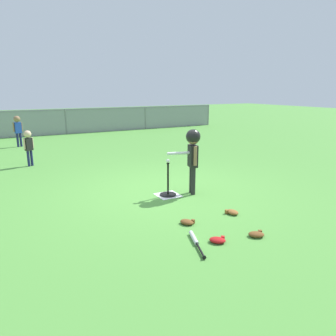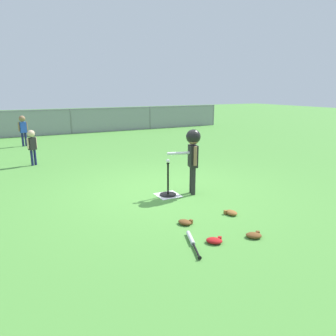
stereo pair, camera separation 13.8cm
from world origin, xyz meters
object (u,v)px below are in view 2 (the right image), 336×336
object	(u,v)px
batting_tee	(168,190)
spare_bat_silver	(192,241)
fielder_deep_left	(32,143)
batter_child	(193,148)
glove_tossed_aside	(185,222)
baseball_on_tee	(168,161)
glove_near_bats	(231,213)
glove_outfield_drop	(214,241)
glove_by_plate	(254,235)
fielder_deep_center	(23,127)

from	to	relation	value
batting_tee	spare_bat_silver	xyz separation A→B (m)	(-0.63, -1.90, -0.07)
fielder_deep_left	batter_child	bearing A→B (deg)	-57.84
glove_tossed_aside	fielder_deep_left	bearing A→B (deg)	107.72
baseball_on_tee	batter_child	size ratio (longest dim) A/B	0.06
glove_near_bats	glove_outfield_drop	bearing A→B (deg)	-140.36
spare_bat_silver	glove_near_bats	world-z (taller)	glove_near_bats
batter_child	glove_near_bats	world-z (taller)	batter_child
baseball_on_tee	batting_tee	bearing A→B (deg)	-90.00
glove_tossed_aside	glove_outfield_drop	world-z (taller)	same
glove_by_plate	batting_tee	bearing A→B (deg)	95.98
spare_bat_silver	glove_outfield_drop	xyz separation A→B (m)	(0.27, -0.15, 0.01)
spare_bat_silver	batting_tee	bearing A→B (deg)	71.72
fielder_deep_left	glove_tossed_aside	bearing A→B (deg)	-72.28
fielder_deep_left	glove_near_bats	distance (m)	5.90
fielder_deep_center	glove_outfield_drop	xyz separation A→B (m)	(1.74, -9.33, -0.68)
fielder_deep_center	glove_by_plate	world-z (taller)	fielder_deep_center
baseball_on_tee	fielder_deep_left	distance (m)	4.44
glove_outfield_drop	batter_child	bearing A→B (deg)	66.63
baseball_on_tee	glove_tossed_aside	size ratio (longest dim) A/B	0.28
baseball_on_tee	glove_tossed_aside	distance (m)	1.54
spare_bat_silver	fielder_deep_left	bearing A→B (deg)	104.04
batter_child	fielder_deep_left	bearing A→B (deg)	122.16
baseball_on_tee	glove_by_plate	xyz separation A→B (m)	(0.23, -2.17, -0.65)
batter_child	glove_outfield_drop	distance (m)	2.26
glove_outfield_drop	batting_tee	bearing A→B (deg)	80.08
fielder_deep_center	baseball_on_tee	bearing A→B (deg)	-73.97
glove_near_bats	glove_outfield_drop	size ratio (longest dim) A/B	0.85
glove_tossed_aside	glove_outfield_drop	distance (m)	0.71
glove_near_bats	glove_by_plate	bearing A→B (deg)	-106.75
spare_bat_silver	glove_by_plate	world-z (taller)	glove_by_plate
baseball_on_tee	batter_child	xyz separation A→B (m)	(0.47, -0.13, 0.22)
glove_near_bats	batting_tee	bearing A→B (deg)	109.14
fielder_deep_left	glove_by_plate	xyz separation A→B (m)	(2.31, -6.09, -0.58)
batter_child	glove_near_bats	xyz separation A→B (m)	(0.00, -1.22, -0.88)
batting_tee	spare_bat_silver	world-z (taller)	batting_tee
glove_outfield_drop	fielder_deep_left	bearing A→B (deg)	106.11
glove_by_plate	glove_tossed_aside	bearing A→B (deg)	127.09
spare_bat_silver	glove_by_plate	bearing A→B (deg)	-17.71
batting_tee	fielder_deep_left	bearing A→B (deg)	117.97
baseball_on_tee	glove_tossed_aside	world-z (taller)	baseball_on_tee
baseball_on_tee	glove_tossed_aside	bearing A→B (deg)	-106.66
glove_by_plate	glove_near_bats	size ratio (longest dim) A/B	1.18
batting_tee	batter_child	distance (m)	0.95
fielder_deep_center	glove_outfield_drop	size ratio (longest dim) A/B	4.09
batting_tee	glove_tossed_aside	size ratio (longest dim) A/B	2.43
fielder_deep_center	batting_tee	bearing A→B (deg)	-73.97
batting_tee	spare_bat_silver	bearing A→B (deg)	-108.28
batting_tee	batter_child	world-z (taller)	batter_child
fielder_deep_left	spare_bat_silver	xyz separation A→B (m)	(1.46, -5.82, -0.59)
glove_by_plate	spare_bat_silver	bearing A→B (deg)	162.29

